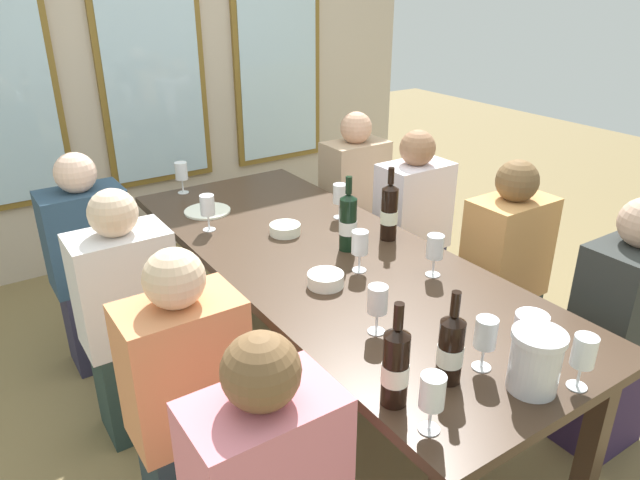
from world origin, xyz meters
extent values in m
plane|color=olive|center=(0.00, 0.00, 0.00)|extent=(12.00, 12.00, 0.00)
cube|color=#C1B19A|center=(0.00, 2.10, 1.45)|extent=(4.12, 0.06, 2.90)
cube|color=brown|center=(0.00, 2.05, 1.45)|extent=(0.72, 0.03, 1.88)
cube|color=silver|center=(0.00, 2.04, 1.45)|extent=(0.64, 0.01, 1.80)
cube|color=brown|center=(0.95, 2.05, 1.45)|extent=(0.72, 0.03, 1.88)
cube|color=silver|center=(0.95, 2.04, 1.45)|extent=(0.64, 0.01, 1.80)
cube|color=#3C2A1D|center=(0.00, 0.00, 0.72)|extent=(0.92, 2.37, 0.04)
cube|color=#3C2A1D|center=(0.37, -1.09, 0.35)|extent=(0.07, 0.07, 0.70)
cube|color=#3C2A1D|center=(-0.37, 1.09, 0.35)|extent=(0.07, 0.07, 0.70)
cube|color=#3C2A1D|center=(0.37, 1.09, 0.35)|extent=(0.07, 0.07, 0.70)
cylinder|color=white|center=(-0.22, 0.77, 0.74)|extent=(0.23, 0.23, 0.01)
cylinder|color=silver|center=(-0.01, -1.06, 0.82)|extent=(0.14, 0.14, 0.17)
cylinder|color=silver|center=(-0.01, -1.06, 0.92)|extent=(0.16, 0.16, 0.02)
cylinder|color=black|center=(0.11, 0.01, 0.86)|extent=(0.08, 0.07, 0.24)
cone|color=black|center=(0.11, 0.01, 0.99)|extent=(0.08, 0.07, 0.02)
cylinder|color=black|center=(0.11, 0.01, 1.04)|extent=(0.03, 0.03, 0.08)
cylinder|color=silver|center=(0.11, 0.01, 0.85)|extent=(0.08, 0.08, 0.06)
cylinder|color=black|center=(0.33, 0.00, 0.86)|extent=(0.07, 0.07, 0.24)
cone|color=black|center=(0.33, 0.00, 0.99)|extent=(0.07, 0.07, 0.02)
cylinder|color=black|center=(0.33, 0.00, 1.04)|extent=(0.03, 0.03, 0.08)
cylinder|color=white|center=(0.33, 0.00, 0.85)|extent=(0.08, 0.08, 0.06)
cylinder|color=black|center=(-0.18, -0.89, 0.84)|extent=(0.08, 0.07, 0.20)
cone|color=black|center=(-0.18, -0.89, 0.95)|extent=(0.08, 0.07, 0.02)
cylinder|color=black|center=(-0.18, -0.89, 1.00)|extent=(0.03, 0.03, 0.08)
cylinder|color=silver|center=(-0.18, -0.89, 0.83)|extent=(0.08, 0.08, 0.06)
cylinder|color=black|center=(-0.38, -0.88, 0.85)|extent=(0.07, 0.07, 0.22)
cone|color=black|center=(-0.38, -0.88, 0.97)|extent=(0.07, 0.07, 0.02)
cylinder|color=black|center=(-0.38, -0.88, 1.02)|extent=(0.03, 0.03, 0.08)
cylinder|color=silver|center=(-0.38, -0.88, 0.84)|extent=(0.08, 0.08, 0.06)
cylinder|color=white|center=(-0.16, -0.21, 0.77)|extent=(0.14, 0.14, 0.05)
cylinder|color=white|center=(0.27, -0.84, 0.76)|extent=(0.12, 0.12, 0.04)
cylinder|color=white|center=(-0.03, 0.31, 0.76)|extent=(0.14, 0.14, 0.05)
cylinder|color=white|center=(0.25, -0.38, 0.74)|extent=(0.06, 0.06, 0.00)
cylinder|color=white|center=(0.25, -0.38, 0.78)|extent=(0.01, 0.01, 0.07)
cylinder|color=white|center=(0.25, -0.38, 0.87)|extent=(0.07, 0.07, 0.09)
cylinder|color=white|center=(0.29, 0.33, 0.74)|extent=(0.06, 0.06, 0.00)
cylinder|color=white|center=(0.29, 0.33, 0.78)|extent=(0.01, 0.01, 0.07)
cylinder|color=white|center=(0.29, 0.33, 0.87)|extent=(0.07, 0.07, 0.09)
cylinder|color=#590C19|center=(0.29, 0.33, 0.84)|extent=(0.06, 0.06, 0.04)
cylinder|color=white|center=(-0.05, -0.91, 0.74)|extent=(0.06, 0.06, 0.00)
cylinder|color=white|center=(-0.05, -0.91, 0.78)|extent=(0.01, 0.01, 0.07)
cylinder|color=white|center=(-0.05, -0.91, 0.87)|extent=(0.07, 0.07, 0.09)
cylinder|color=#590C19|center=(-0.05, -0.91, 0.84)|extent=(0.06, 0.06, 0.04)
cylinder|color=white|center=(0.03, -0.18, 0.74)|extent=(0.06, 0.06, 0.00)
cylinder|color=white|center=(0.03, -0.18, 0.78)|extent=(0.01, 0.01, 0.07)
cylinder|color=white|center=(0.03, -0.18, 0.87)|extent=(0.07, 0.07, 0.09)
cylinder|color=maroon|center=(0.03, -0.18, 0.83)|extent=(0.06, 0.06, 0.02)
cylinder|color=white|center=(-0.38, -1.02, 0.74)|extent=(0.06, 0.06, 0.00)
cylinder|color=white|center=(-0.38, -1.02, 0.78)|extent=(0.01, 0.01, 0.07)
cylinder|color=white|center=(-0.38, -1.02, 0.87)|extent=(0.07, 0.07, 0.09)
cylinder|color=white|center=(-0.22, 1.11, 0.74)|extent=(0.06, 0.06, 0.00)
cylinder|color=white|center=(-0.22, 1.11, 0.78)|extent=(0.01, 0.01, 0.07)
cylinder|color=white|center=(-0.22, 1.11, 0.87)|extent=(0.07, 0.07, 0.09)
cylinder|color=beige|center=(-0.22, 1.11, 0.84)|extent=(0.06, 0.06, 0.04)
cylinder|color=white|center=(0.11, -1.13, 0.74)|extent=(0.06, 0.06, 0.00)
cylinder|color=white|center=(0.11, -1.13, 0.78)|extent=(0.01, 0.01, 0.07)
cylinder|color=white|center=(0.11, -1.13, 0.87)|extent=(0.07, 0.07, 0.09)
cylinder|color=beige|center=(0.11, -1.13, 0.84)|extent=(0.06, 0.06, 0.03)
cylinder|color=white|center=(-0.20, -0.57, 0.74)|extent=(0.06, 0.06, 0.00)
cylinder|color=white|center=(-0.20, -0.57, 0.78)|extent=(0.01, 0.01, 0.07)
cylinder|color=white|center=(-0.20, -0.57, 0.87)|extent=(0.07, 0.07, 0.09)
cylinder|color=white|center=(-0.31, 0.55, 0.74)|extent=(0.06, 0.06, 0.00)
cylinder|color=white|center=(-0.31, 0.55, 0.78)|extent=(0.01, 0.01, 0.07)
cylinder|color=white|center=(-0.31, 0.55, 0.87)|extent=(0.07, 0.07, 0.09)
cylinder|color=beige|center=(-0.31, 0.55, 0.83)|extent=(0.06, 0.06, 0.02)
cube|color=#2E2B41|center=(-0.79, 0.90, 0.23)|extent=(0.32, 0.24, 0.45)
cube|color=#294257|center=(-0.79, 0.90, 0.69)|extent=(0.38, 0.24, 0.48)
sphere|color=beige|center=(-0.79, 0.90, 1.02)|extent=(0.19, 0.19, 0.19)
cube|color=#342C2D|center=(0.79, 0.87, 0.23)|extent=(0.32, 0.24, 0.45)
cube|color=tan|center=(0.79, 0.87, 0.69)|extent=(0.38, 0.24, 0.48)
sphere|color=tan|center=(0.79, 0.87, 1.02)|extent=(0.19, 0.19, 0.19)
cube|color=#273A35|center=(-0.79, 0.30, 0.23)|extent=(0.32, 0.24, 0.45)
cube|color=silver|center=(-0.79, 0.30, 0.69)|extent=(0.38, 0.24, 0.48)
sphere|color=beige|center=(-0.79, 0.30, 1.02)|extent=(0.19, 0.19, 0.19)
cube|color=#292B44|center=(0.79, 0.34, 0.23)|extent=(0.32, 0.24, 0.45)
cube|color=silver|center=(0.79, 0.34, 0.69)|extent=(0.38, 0.24, 0.48)
sphere|color=#976B4C|center=(0.79, 0.34, 1.02)|extent=(0.19, 0.19, 0.19)
cube|color=#25343A|center=(-0.79, -0.34, 0.23)|extent=(0.32, 0.24, 0.45)
cube|color=#D98655|center=(-0.79, -0.34, 0.69)|extent=(0.38, 0.24, 0.48)
sphere|color=beige|center=(-0.79, -0.34, 1.02)|extent=(0.19, 0.19, 0.19)
cube|color=#29352D|center=(0.79, -0.30, 0.23)|extent=(0.32, 0.24, 0.45)
cube|color=tan|center=(0.79, -0.30, 0.69)|extent=(0.38, 0.24, 0.48)
sphere|color=brown|center=(0.79, -0.30, 1.02)|extent=(0.19, 0.19, 0.19)
cube|color=#DF7986|center=(-0.79, -0.88, 0.69)|extent=(0.38, 0.24, 0.48)
sphere|color=brown|center=(-0.79, -0.88, 1.02)|extent=(0.19, 0.19, 0.19)
cube|color=#302141|center=(0.79, -0.88, 0.23)|extent=(0.32, 0.24, 0.45)
cube|color=#2B2E2C|center=(0.79, -0.88, 0.69)|extent=(0.38, 0.24, 0.48)
camera|label=1|loc=(-1.29, -1.87, 1.84)|focal=33.04mm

